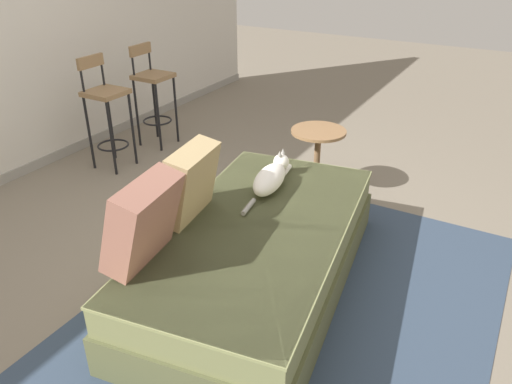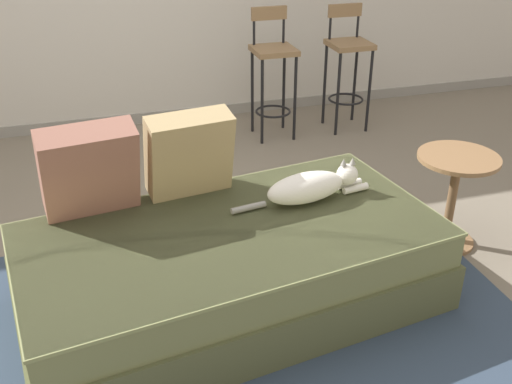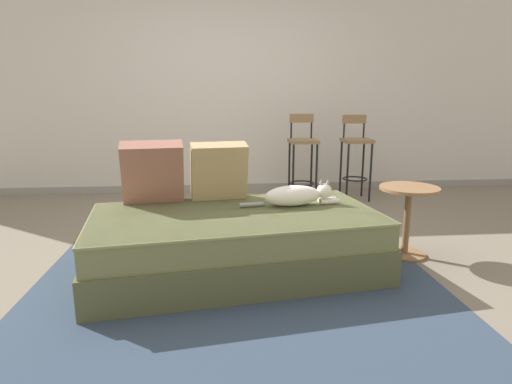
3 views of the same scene
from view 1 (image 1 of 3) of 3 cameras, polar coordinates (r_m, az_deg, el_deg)
name	(u,v)px [view 1 (image 1 of 3)]	position (r m, az deg, el deg)	size (l,w,h in m)	color
ground_plane	(205,264)	(3.33, -5.83, -8.24)	(16.00, 16.00, 0.00)	slate
area_rug	(302,298)	(3.05, 5.25, -12.02)	(2.66, 2.12, 0.01)	#334256
couch	(258,254)	(3.03, 0.24, -7.14)	(2.09, 1.29, 0.43)	brown
throw_pillow_corner	(143,222)	(2.55, -12.81, -3.33)	(0.48, 0.33, 0.47)	#936051
throw_pillow_middle	(190,183)	(2.92, -7.59, 1.07)	(0.45, 0.29, 0.44)	tan
cat	(271,177)	(3.29, 1.72, 1.71)	(0.75, 0.23, 0.19)	white
bar_stool_near_window	(106,106)	(4.65, -16.74, 9.34)	(0.32, 0.32, 1.00)	black
bar_stool_by_doorway	(153,88)	(5.09, -11.69, 11.51)	(0.32, 0.32, 0.99)	black
side_table	(317,152)	(4.08, 7.03, 4.54)	(0.44, 0.44, 0.55)	olive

